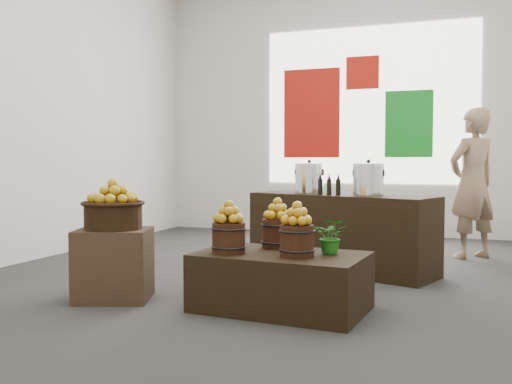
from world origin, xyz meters
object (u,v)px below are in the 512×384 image
(crate, at_px, (114,264))
(display_table, at_px, (281,282))
(shopper, at_px, (472,183))
(counter, at_px, (341,233))
(stock_pot_left, at_px, (309,179))
(stock_pot_center, at_px, (368,180))
(wicker_basket, at_px, (113,216))

(crate, bearing_deg, display_table, 5.93)
(shopper, bearing_deg, counter, 1.66)
(stock_pot_left, xyz_separation_m, stock_pot_center, (0.66, -0.24, 0.00))
(stock_pot_center, bearing_deg, wicker_basket, -135.91)
(crate, xyz_separation_m, stock_pot_center, (1.81, 1.75, 0.65))
(display_table, height_order, shopper, shopper)
(wicker_basket, relative_size, counter, 0.24)
(display_table, bearing_deg, crate, -168.81)
(wicker_basket, distance_m, stock_pot_left, 2.31)
(crate, distance_m, counter, 2.40)
(shopper, bearing_deg, stock_pot_left, -8.54)
(crate, xyz_separation_m, display_table, (1.39, 0.14, -0.07))
(wicker_basket, height_order, stock_pot_center, stock_pot_center)
(display_table, xyz_separation_m, stock_pot_center, (0.42, 1.61, 0.73))
(counter, bearing_deg, shopper, 64.24)
(stock_pot_left, bearing_deg, stock_pot_center, -19.80)
(display_table, relative_size, shopper, 0.72)
(counter, height_order, stock_pot_left, stock_pot_left)
(wicker_basket, distance_m, display_table, 1.47)
(display_table, height_order, counter, counter)
(wicker_basket, xyz_separation_m, shopper, (2.81, 3.13, 0.19))
(wicker_basket, relative_size, display_table, 0.37)
(wicker_basket, bearing_deg, display_table, 5.93)
(stock_pot_center, bearing_deg, stock_pot_left, 160.20)
(crate, height_order, counter, counter)
(counter, bearing_deg, wicker_basket, -109.45)
(counter, bearing_deg, stock_pot_left, -180.00)
(display_table, height_order, stock_pot_center, stock_pot_center)
(crate, xyz_separation_m, wicker_basket, (0.00, 0.00, 0.40))
(crate, distance_m, shopper, 4.24)
(counter, xyz_separation_m, shopper, (1.30, 1.27, 0.48))
(crate, xyz_separation_m, stock_pot_left, (1.14, 1.99, 0.65))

